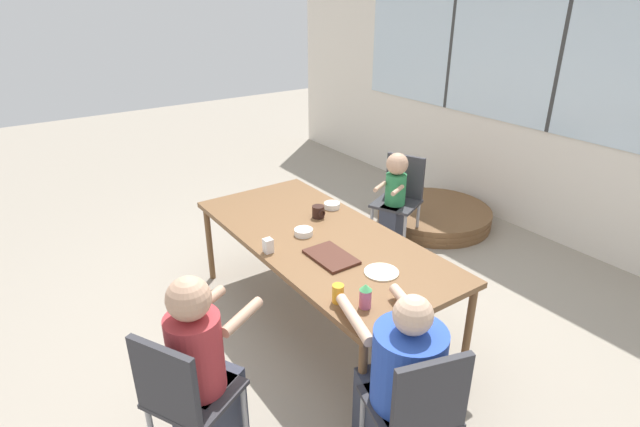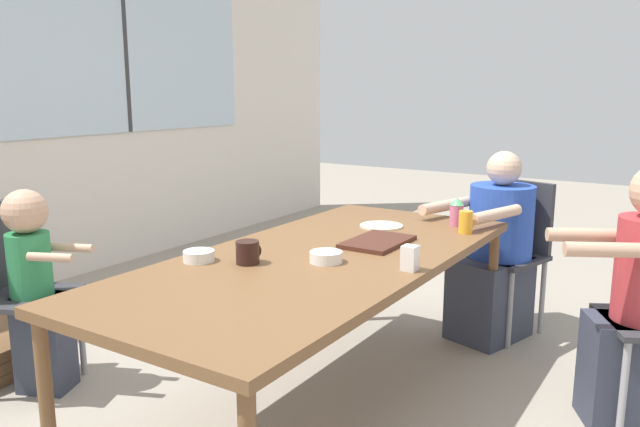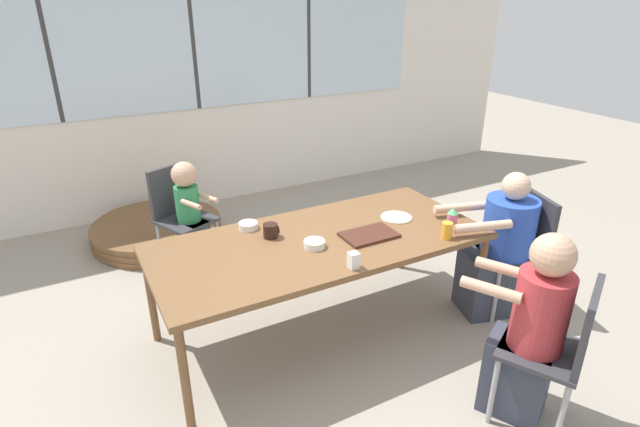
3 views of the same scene
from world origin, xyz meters
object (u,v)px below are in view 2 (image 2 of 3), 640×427
(coffee_mug, at_px, (248,252))
(bowl_cereal, at_px, (326,257))
(person_man_blue_shirt, at_px, (495,257))
(juice_glass, at_px, (466,222))
(bowl_white_shallow, at_px, (199,256))
(sippy_cup, at_px, (457,212))
(person_toddler, at_px, (36,291))
(milk_carton_small, at_px, (410,258))
(chair_for_man_blue_shirt, at_px, (512,242))
(person_woman_green_shirt, at_px, (638,307))
(chair_for_toddler, at_px, (6,280))

(coffee_mug, xyz_separation_m, bowl_cereal, (0.18, -0.26, -0.02))
(person_man_blue_shirt, relative_size, juice_glass, 9.71)
(juice_glass, bearing_deg, person_man_blue_shirt, 0.75)
(person_man_blue_shirt, bearing_deg, bowl_white_shallow, 81.99)
(juice_glass, xyz_separation_m, bowl_white_shallow, (-1.08, 0.75, -0.03))
(sippy_cup, relative_size, bowl_white_shallow, 1.17)
(person_man_blue_shirt, relative_size, person_toddler, 1.11)
(coffee_mug, distance_m, milk_carton_small, 0.65)
(milk_carton_small, bearing_deg, chair_for_man_blue_shirt, -0.16)
(bowl_cereal, bearing_deg, bowl_white_shallow, 120.94)
(person_toddler, bearing_deg, coffee_mug, 80.62)
(person_woman_green_shirt, relative_size, person_toddler, 1.16)
(chair_for_toddler, height_order, milk_carton_small, chair_for_toddler)
(person_man_blue_shirt, relative_size, coffee_mug, 10.63)
(person_woman_green_shirt, distance_m, person_toddler, 2.67)
(juice_glass, distance_m, bowl_white_shallow, 1.31)
(person_toddler, bearing_deg, person_woman_green_shirt, 92.13)
(juice_glass, bearing_deg, sippy_cup, 36.78)
(bowl_white_shallow, bearing_deg, sippy_cup, -28.31)
(chair_for_toddler, relative_size, coffee_mug, 8.77)
(bowl_white_shallow, bearing_deg, person_toddler, 102.18)
(person_toddler, distance_m, milk_carton_small, 1.76)
(person_woman_green_shirt, distance_m, person_man_blue_shirt, 1.03)
(chair_for_toddler, bearing_deg, bowl_cereal, 85.82)
(chair_for_man_blue_shirt, height_order, coffee_mug, chair_for_man_blue_shirt)
(chair_for_toddler, xyz_separation_m, juice_glass, (1.33, -1.75, 0.24))
(chair_for_toddler, height_order, bowl_cereal, chair_for_toddler)
(person_woman_green_shirt, height_order, coffee_mug, person_woman_green_shirt)
(person_woman_green_shirt, xyz_separation_m, person_toddler, (-1.17, 2.40, -0.04))
(chair_for_toddler, distance_m, person_toddler, 0.16)
(chair_for_toddler, bearing_deg, juice_glass, 103.45)
(chair_for_man_blue_shirt, relative_size, bowl_cereal, 6.62)
(chair_for_man_blue_shirt, xyz_separation_m, bowl_white_shallow, (-1.79, 0.79, 0.21))
(chair_for_man_blue_shirt, distance_m, coffee_mug, 1.82)
(person_toddler, height_order, coffee_mug, person_toddler)
(chair_for_man_blue_shirt, relative_size, bowl_white_shallow, 6.93)
(person_woman_green_shirt, bearing_deg, juice_glass, 54.74)
(person_woman_green_shirt, height_order, person_toddler, person_woman_green_shirt)
(juice_glass, bearing_deg, milk_carton_small, -177.00)
(chair_for_toddler, height_order, juice_glass, chair_for_toddler)
(sippy_cup, relative_size, bowl_cereal, 1.12)
(chair_for_toddler, xyz_separation_m, bowl_white_shallow, (0.25, -1.00, 0.21))
(person_man_blue_shirt, distance_m, bowl_white_shallow, 1.80)
(chair_for_toddler, distance_m, sippy_cup, 2.22)
(person_man_blue_shirt, distance_m, coffee_mug, 1.66)
(chair_for_toddler, height_order, sippy_cup, chair_for_toddler)
(juice_glass, height_order, bowl_white_shallow, juice_glass)
(juice_glass, bearing_deg, chair_for_man_blue_shirt, -3.44)
(juice_glass, distance_m, milk_carton_small, 0.73)
(chair_for_man_blue_shirt, relative_size, chair_for_toddler, 1.00)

